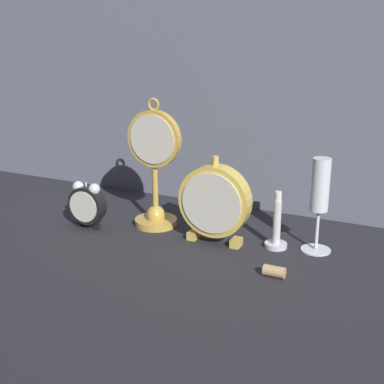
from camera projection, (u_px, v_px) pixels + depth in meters
The scene contains 8 objects.
ground_plane at pixel (176, 249), 1.15m from camera, with size 4.00×4.00×0.00m, color #232328.
fabric_backdrop_drape at pixel (234, 74), 1.33m from camera, with size 1.73×0.01×0.69m, color slate.
pocket_watch_on_stand at pixel (155, 173), 1.25m from camera, with size 0.13×0.10×0.30m.
alarm_clock_twin_bell at pixel (87, 203), 1.25m from camera, with size 0.09×0.03×0.11m.
mantel_clock_silver at pixel (215, 202), 1.15m from camera, with size 0.16×0.04×0.20m.
champagne_flute at pixel (320, 194), 1.10m from camera, with size 0.06×0.06×0.20m.
brass_candlestick at pixel (276, 230), 1.15m from camera, with size 0.05×0.05×0.13m.
wine_cork at pixel (274, 271), 1.02m from camera, with size 0.02×0.02×0.04m, color tan.
Camera 1 is at (0.49, -0.94, 0.46)m, focal length 50.00 mm.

